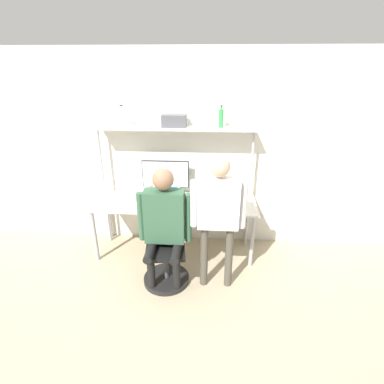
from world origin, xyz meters
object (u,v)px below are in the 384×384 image
(bottle_green, at_px, (221,118))
(storage_box, at_px, (174,121))
(laptop, at_px, (166,200))
(bottle_clear, at_px, (122,117))
(office_chair, at_px, (166,259))
(monitor, at_px, (166,176))
(person_standing, at_px, (218,208))
(cell_phone, at_px, (189,205))
(person_seated, at_px, (164,219))

(bottle_green, distance_m, storage_box, 0.60)
(laptop, bearing_deg, bottle_clear, 152.32)
(office_chair, height_order, bottle_green, bottle_green)
(monitor, relative_size, person_standing, 0.40)
(cell_phone, distance_m, person_standing, 0.72)
(person_standing, bearing_deg, laptop, 138.94)
(bottle_green, relative_size, bottle_clear, 1.03)
(office_chair, xyz_separation_m, bottle_green, (0.63, 0.83, 1.57))
(cell_phone, bearing_deg, monitor, 135.68)
(person_seated, distance_m, person_standing, 0.63)
(office_chair, bearing_deg, cell_phone, 64.71)
(office_chair, distance_m, storage_box, 1.74)
(cell_phone, height_order, office_chair, office_chair)
(laptop, xyz_separation_m, person_seated, (0.06, -0.57, 0.03))
(person_standing, bearing_deg, bottle_green, 88.86)
(cell_phone, relative_size, bottle_green, 0.54)
(office_chair, bearing_deg, monitor, 97.03)
(monitor, distance_m, bottle_green, 1.08)
(person_seated, bearing_deg, storage_box, 88.06)
(office_chair, bearing_deg, bottle_clear, 127.48)
(bottle_green, bearing_deg, person_seated, -125.58)
(person_seated, height_order, bottle_clear, bottle_clear)
(monitor, relative_size, office_chair, 0.69)
(office_chair, xyz_separation_m, bottle_clear, (-0.64, 0.83, 1.56))
(laptop, xyz_separation_m, bottle_clear, (-0.58, 0.30, 1.01))
(monitor, height_order, bottle_clear, bottle_clear)
(bottle_clear, bearing_deg, cell_phone, -19.84)
(person_seated, height_order, storage_box, storage_box)
(monitor, xyz_separation_m, bottle_clear, (-0.53, -0.02, 0.79))
(office_chair, height_order, storage_box, storage_box)
(storage_box, bearing_deg, monitor, 171.00)
(monitor, relative_size, cell_phone, 4.33)
(bottle_green, distance_m, bottle_clear, 1.27)
(person_seated, xyz_separation_m, storage_box, (0.03, 0.87, 0.95))
(cell_phone, height_order, person_seated, person_seated)
(person_seated, height_order, bottle_green, bottle_green)
(laptop, xyz_separation_m, cell_phone, (0.30, -0.01, -0.06))
(monitor, bearing_deg, bottle_green, -1.73)
(bottle_green, xyz_separation_m, bottle_clear, (-1.27, 0.00, -0.00))
(bottle_green, bearing_deg, storage_box, 180.00)
(laptop, height_order, bottle_clear, bottle_clear)
(person_seated, bearing_deg, office_chair, 97.26)
(monitor, distance_m, person_seated, 0.92)
(monitor, height_order, bottle_green, bottle_green)
(person_standing, relative_size, bottle_green, 5.88)
(laptop, height_order, person_seated, person_seated)
(cell_phone, height_order, storage_box, storage_box)
(office_chair, relative_size, person_seated, 0.64)
(person_seated, relative_size, bottle_green, 5.30)
(laptop, distance_m, storage_box, 1.03)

